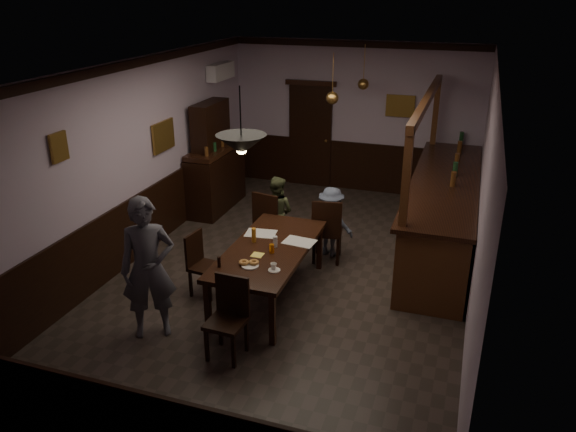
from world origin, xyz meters
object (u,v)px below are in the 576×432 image
at_px(soda_can, 272,249).
at_px(sideboard, 215,167).
at_px(person_seated_left, 277,212).
at_px(person_seated_right, 331,222).
at_px(chair_far_left, 269,220).
at_px(chair_far_right, 327,228).
at_px(coffee_cup, 273,266).
at_px(pendant_brass_mid, 332,98).
at_px(bar_counter, 443,212).
at_px(chair_near, 229,313).
at_px(dining_table, 269,252).
at_px(pendant_brass_far, 363,84).
at_px(chair_side, 201,261).
at_px(pendant_iron, 241,145).
at_px(person_standing, 148,269).

relative_size(soda_can, sideboard, 0.06).
relative_size(person_seated_left, person_seated_right, 1.07).
relative_size(chair_far_left, person_seated_left, 0.87).
xyz_separation_m(chair_far_left, chair_far_right, (0.93, -0.00, -0.00)).
relative_size(coffee_cup, pendant_brass_mid, 0.10).
bearing_deg(person_seated_right, person_seated_left, 10.53).
bearing_deg(chair_far_left, bar_counter, -145.21).
distance_m(chair_near, person_seated_right, 2.91).
bearing_deg(person_seated_right, sideboard, -15.16).
bearing_deg(chair_near, coffee_cup, 72.99).
relative_size(chair_near, pendant_brass_mid, 1.19).
bearing_deg(dining_table, chair_near, -89.89).
bearing_deg(pendant_brass_far, chair_side, -107.70).
bearing_deg(coffee_cup, chair_far_right, 84.01).
xyz_separation_m(dining_table, person_seated_right, (0.45, 1.55, -0.13)).
xyz_separation_m(chair_far_left, pendant_brass_mid, (0.65, 1.18, 1.73)).
height_order(sideboard, pendant_brass_far, pendant_brass_far).
relative_size(chair_far_left, person_seated_right, 0.93).
distance_m(chair_near, person_seated_left, 2.91).
relative_size(chair_near, soda_can, 8.01).
bearing_deg(person_seated_right, bar_counter, -143.55).
height_order(soda_can, bar_counter, bar_counter).
distance_m(dining_table, chair_side, 0.96).
bearing_deg(sideboard, chair_side, -68.07).
relative_size(chair_near, chair_side, 1.08).
height_order(dining_table, chair_side, chair_side).
distance_m(person_seated_right, bar_counter, 1.81).
distance_m(pendant_iron, pendant_brass_far, 4.73).
height_order(chair_near, person_seated_left, person_seated_left).
relative_size(bar_counter, pendant_brass_far, 5.42).
height_order(chair_near, bar_counter, bar_counter).
height_order(person_seated_right, sideboard, sideboard).
distance_m(dining_table, soda_can, 0.20).
height_order(chair_far_right, sideboard, sideboard).
distance_m(chair_far_right, person_seated_left, 0.96).
height_order(person_seated_left, pendant_iron, pendant_iron).
height_order(person_seated_right, pendant_brass_mid, pendant_brass_mid).
relative_size(dining_table, person_seated_right, 1.97).
distance_m(person_standing, bar_counter, 4.77).
xyz_separation_m(bar_counter, pendant_brass_mid, (-1.89, 0.11, 1.68)).
relative_size(person_standing, person_seated_left, 1.48).
relative_size(chair_side, pendant_iron, 1.19).
bearing_deg(chair_far_right, bar_counter, -155.86).
bearing_deg(person_standing, dining_table, 18.48).
xyz_separation_m(person_seated_right, coffee_cup, (-0.18, -2.12, 0.24)).
distance_m(person_seated_right, pendant_iron, 3.00).
height_order(bar_counter, pendant_iron, pendant_iron).
bearing_deg(soda_can, chair_far_left, 111.66).
height_order(chair_far_left, coffee_cup, chair_far_left).
distance_m(chair_far_right, chair_near, 2.63).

